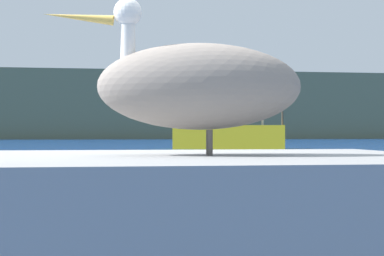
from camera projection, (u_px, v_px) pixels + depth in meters
ground_plane at (104, 255)px, 4.01m from camera, size 260.00×260.00×0.00m
hillside_backdrop at (106, 107)px, 81.64m from camera, size 140.00×14.88×8.88m
pier_dock at (199, 214)px, 3.47m from camera, size 2.89×2.23×0.70m
pelican at (197, 85)px, 3.48m from camera, size 1.55×0.69×0.92m
fishing_boat_yellow at (229, 132)px, 30.30m from camera, size 5.89×3.30×4.85m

